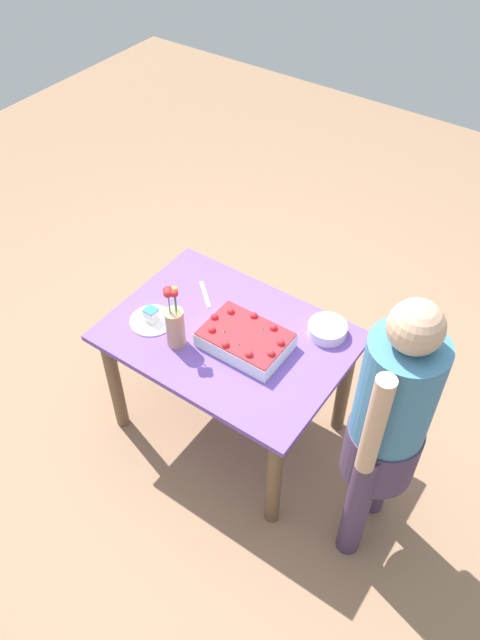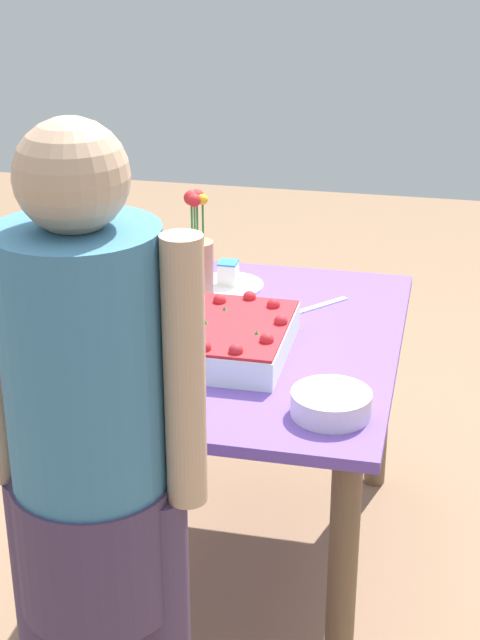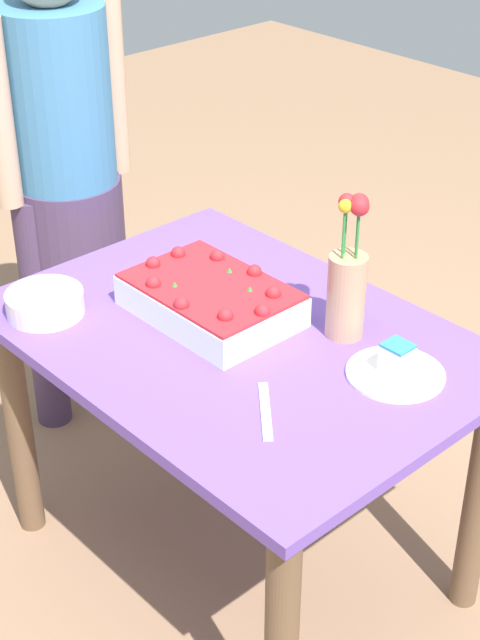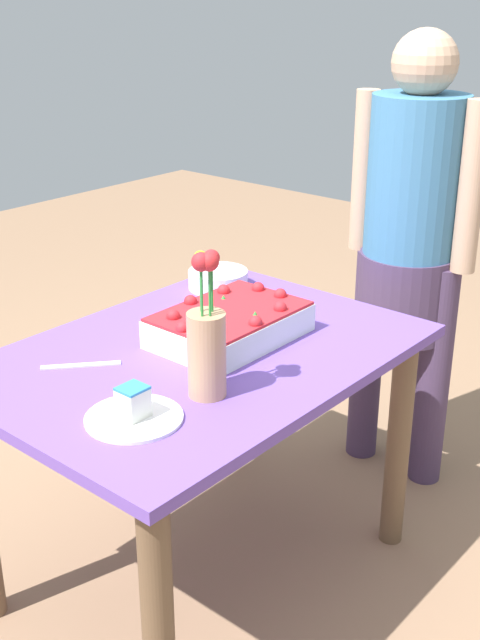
% 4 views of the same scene
% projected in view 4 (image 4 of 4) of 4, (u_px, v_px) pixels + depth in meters
% --- Properties ---
extents(ground_plane, '(8.00, 8.00, 0.00)m').
position_uv_depth(ground_plane, '(205.00, 572.00, 2.37)').
color(ground_plane, '#8F6C50').
extents(dining_table, '(1.14, 0.82, 0.72)m').
position_uv_depth(dining_table, '(201.00, 395.00, 2.14)').
color(dining_table, '#6948A7').
rests_on(dining_table, ground_plane).
extents(sheet_cake, '(0.40, 0.28, 0.11)m').
position_uv_depth(sheet_cake, '(230.00, 324.00, 2.14)').
color(sheet_cake, white).
rests_on(sheet_cake, dining_table).
extents(serving_plate_with_slice, '(0.22, 0.22, 0.08)m').
position_uv_depth(serving_plate_with_slice, '(134.00, 412.00, 1.75)').
color(serving_plate_with_slice, white).
rests_on(serving_plate_with_slice, dining_table).
extents(cake_knife, '(0.16, 0.14, 0.00)m').
position_uv_depth(cake_knife, '(81.00, 365.00, 2.00)').
color(cake_knife, silver).
rests_on(cake_knife, dining_table).
extents(flower_vase, '(0.09, 0.09, 0.35)m').
position_uv_depth(flower_vase, '(207.00, 343.00, 1.81)').
color(flower_vase, tan).
rests_on(flower_vase, dining_table).
extents(fruit_bowl, '(0.19, 0.19, 0.06)m').
position_uv_depth(fruit_bowl, '(218.00, 279.00, 2.51)').
color(fruit_bowl, silver).
rests_on(fruit_bowl, dining_table).
extents(person_standing, '(0.31, 0.45, 1.49)m').
position_uv_depth(person_standing, '(410.00, 237.00, 2.58)').
color(person_standing, '#463453').
rests_on(person_standing, ground_plane).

